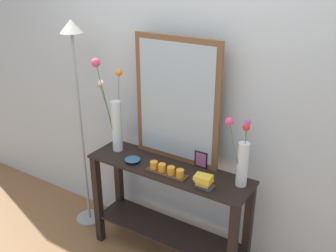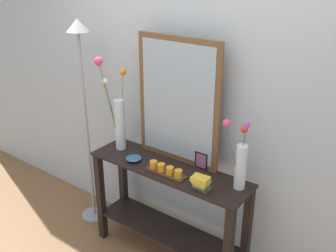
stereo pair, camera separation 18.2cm
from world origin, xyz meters
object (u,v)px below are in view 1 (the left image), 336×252
(decorative_bowl, at_px, (133,159))
(picture_frame_small, at_px, (201,159))
(mirror_leaning, at_px, (176,101))
(book_stack, at_px, (204,181))
(tall_vase_left, at_px, (115,117))
(console_table, at_px, (168,204))
(floor_lamp, at_px, (78,94))
(candle_tray, at_px, (167,170))
(vase_right, at_px, (242,158))

(decorative_bowl, bearing_deg, picture_frame_small, 23.36)
(mirror_leaning, xyz_separation_m, decorative_bowl, (-0.25, -0.22, -0.45))
(mirror_leaning, relative_size, book_stack, 7.06)
(tall_vase_left, height_order, picture_frame_small, tall_vase_left)
(tall_vase_left, relative_size, decorative_bowl, 6.51)
(tall_vase_left, bearing_deg, console_table, -1.89)
(console_table, relative_size, floor_lamp, 0.70)
(console_table, relative_size, mirror_leaning, 1.36)
(mirror_leaning, bearing_deg, candle_tray, -75.06)
(console_table, relative_size, book_stack, 9.61)
(vase_right, relative_size, floor_lamp, 0.28)
(console_table, bearing_deg, tall_vase_left, 178.11)
(console_table, relative_size, decorative_bowl, 10.68)
(candle_tray, relative_size, floor_lamp, 0.17)
(vase_right, bearing_deg, book_stack, -139.18)
(mirror_leaning, distance_m, picture_frame_small, 0.46)
(mirror_leaning, height_order, tall_vase_left, mirror_leaning)
(vase_right, relative_size, book_stack, 3.79)
(tall_vase_left, height_order, book_stack, tall_vase_left)
(tall_vase_left, height_order, candle_tray, tall_vase_left)
(tall_vase_left, relative_size, floor_lamp, 0.43)
(picture_frame_small, bearing_deg, console_table, -146.37)
(candle_tray, distance_m, floor_lamp, 1.01)
(mirror_leaning, bearing_deg, floor_lamp, -171.91)
(picture_frame_small, height_order, book_stack, picture_frame_small)
(tall_vase_left, bearing_deg, mirror_leaning, 15.00)
(decorative_bowl, distance_m, book_stack, 0.62)
(vase_right, bearing_deg, tall_vase_left, -177.40)
(decorative_bowl, distance_m, floor_lamp, 0.73)
(console_table, distance_m, picture_frame_small, 0.46)
(tall_vase_left, distance_m, decorative_bowl, 0.36)
(book_stack, bearing_deg, vase_right, 40.82)
(picture_frame_small, bearing_deg, floor_lamp, -174.12)
(console_table, xyz_separation_m, tall_vase_left, (-0.50, 0.02, 0.61))
(candle_tray, xyz_separation_m, floor_lamp, (-0.93, 0.10, 0.38))
(candle_tray, distance_m, picture_frame_small, 0.27)
(tall_vase_left, bearing_deg, decorative_bowl, -20.78)
(console_table, distance_m, candle_tray, 0.36)
(console_table, relative_size, candle_tray, 4.03)
(mirror_leaning, relative_size, picture_frame_small, 7.20)
(decorative_bowl, bearing_deg, candle_tray, -2.08)
(mirror_leaning, relative_size, vase_right, 1.86)
(floor_lamp, bearing_deg, book_stack, -5.73)
(floor_lamp, bearing_deg, decorative_bowl, -8.64)
(picture_frame_small, distance_m, decorative_bowl, 0.52)
(console_table, relative_size, picture_frame_small, 9.79)
(floor_lamp, bearing_deg, picture_frame_small, 5.88)
(vase_right, distance_m, picture_frame_small, 0.37)
(mirror_leaning, distance_m, candle_tray, 0.50)
(vase_right, xyz_separation_m, candle_tray, (-0.50, -0.15, -0.17))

